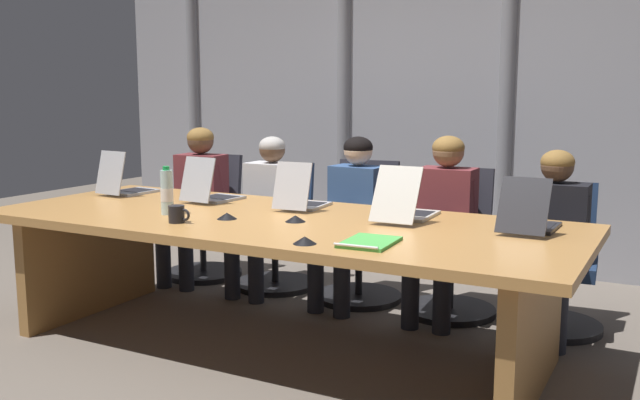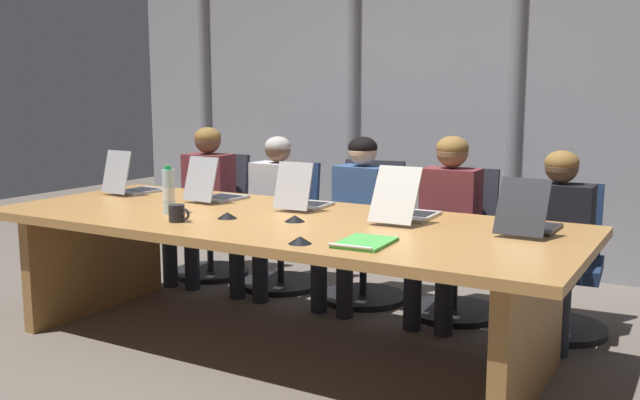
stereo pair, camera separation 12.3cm
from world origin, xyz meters
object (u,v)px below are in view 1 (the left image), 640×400
Objects in this scene: laptop_left_mid at (211,192)px; laptop_center at (302,199)px; office_chair_right_mid at (452,260)px; water_bottle_primary at (167,192)px; office_chair_left_end at (206,231)px; person_left_end at (196,195)px; person_center at (351,211)px; person_right_mid at (443,216)px; office_chair_center at (361,249)px; spiral_notepad at (369,242)px; conference_mic_right_side at (305,240)px; laptop_right_end at (530,220)px; office_chair_right_end at (555,275)px; conference_mic_middle at (295,219)px; laptop_left_end at (126,186)px; coffee_mug_near at (177,214)px; person_left_mid at (266,205)px; laptop_right_mid at (406,208)px; person_right_end at (552,232)px; conference_mic_left_side at (227,216)px; office_chair_left_mid at (277,241)px.

laptop_left_mid is 0.99× the size of laptop_center.
office_chair_right_mid is 3.43× the size of water_bottle_primary.
person_left_end is at bearing 4.67° from office_chair_left_end.
person_right_mid is (0.64, 0.00, 0.02)m from person_center.
office_chair_center reaches higher than spiral_notepad.
conference_mic_right_side is at bearing -153.49° from laptop_center.
laptop_right_end is 1.48m from person_center.
person_right_mid is at bearing -82.15° from office_chair_right_end.
person_right_mid reaches higher than office_chair_right_mid.
laptop_center is 0.35× the size of person_center.
office_chair_center reaches higher than conference_mic_middle.
office_chair_right_mid is at bearing 66.53° from conference_mic_middle.
office_chair_left_end reaches higher than office_chair_right_mid.
laptop_left_end is 1.18m from coffee_mug_near.
coffee_mug_near is (0.93, -1.34, 0.14)m from person_left_end.
person_center is (-0.66, -0.16, 0.30)m from office_chair_right_mid.
person_left_mid is (-0.65, 0.63, -0.18)m from laptop_center.
person_right_mid is (1.95, -0.00, -0.00)m from person_left_end.
spiral_notepad is (0.73, -1.33, 0.12)m from person_center.
laptop_left_mid is at bearing -64.32° from person_right_mid.
office_chair_right_mid is at bearing -2.60° from laptop_right_mid.
laptop_right_end is at bearing 71.42° from person_left_end.
person_left_end reaches higher than person_right_end.
office_chair_left_end is at bearing 122.64° from coffee_mug_near.
person_right_mid reaches higher than laptop_right_mid.
laptop_left_end is 1.01× the size of laptop_left_mid.
laptop_left_end reaches higher than conference_mic_left_side.
person_left_end is (-2.62, 0.67, -0.14)m from laptop_right_end.
laptop_left_mid is at bearing -47.99° from office_chair_center.
office_chair_right_end is at bearing 65.50° from spiral_notepad.
person_right_end is (1.30, -0.16, 0.27)m from office_chair_center.
laptop_right_mid is at bearing 64.25° from person_left_mid.
laptop_right_mid is (2.01, 0.02, 0.00)m from laptop_left_end.
person_right_mid is at bearing 90.74° from person_left_mid.
person_right_end reaches higher than spiral_notepad.
conference_mic_left_side is at bearing 154.85° from laptop_center.
office_chair_right_mid is (0.66, -0.00, -0.01)m from office_chair_center.
person_right_mid is at bearing 52.65° from conference_mic_left_side.
conference_mic_left_side is 0.97m from spiral_notepad.
person_left_mid is at bearing 72.54° from laptop_right_end.
person_left_end is 0.64m from person_left_mid.
person_center reaches higher than office_chair_right_mid.
person_left_end is 10.63× the size of conference_mic_left_side.
person_left_mid is 1.22m from conference_mic_left_side.
laptop_left_mid is 1.44× the size of water_bottle_primary.
person_right_end reaches higher than office_chair_left_mid.
office_chair_right_mid is 2.96× the size of spiral_notepad.
office_chair_right_mid is 0.81× the size of person_right_mid.
conference_mic_right_side is at bearing 165.85° from laptop_right_mid.
laptop_left_mid is 1.47m from person_right_mid.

